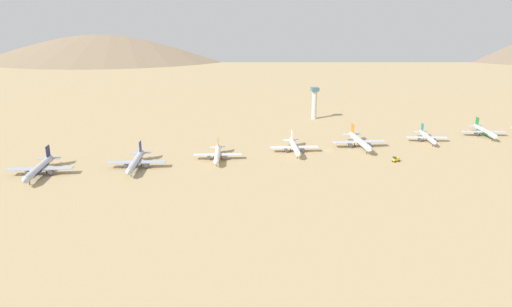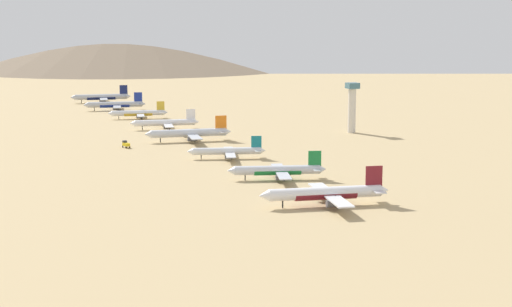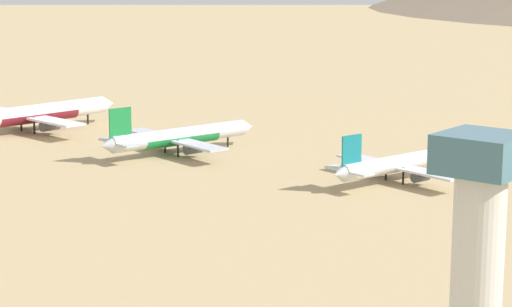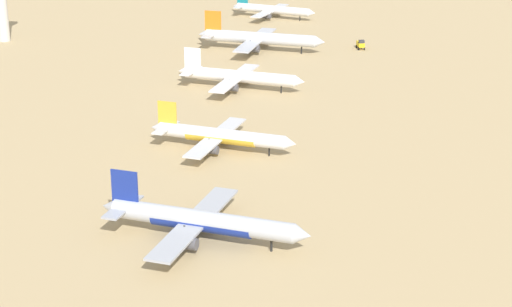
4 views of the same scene
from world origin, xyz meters
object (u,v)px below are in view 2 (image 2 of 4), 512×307
(parked_jet_5, at_px, (228,151))
(service_truck, at_px, (126,144))
(parked_jet_3, at_px, (166,123))
(parked_jet_1, at_px, (115,105))
(parked_jet_4, at_px, (190,133))
(parked_jet_0, at_px, (102,97))
(parked_jet_6, at_px, (278,170))
(parked_jet_2, at_px, (139,113))
(control_tower, at_px, (352,105))
(parked_jet_7, at_px, (326,193))

(parked_jet_5, relative_size, service_truck, 7.10)
(parked_jet_3, distance_m, parked_jet_5, 114.48)
(parked_jet_1, distance_m, parked_jet_4, 168.71)
(parked_jet_4, bearing_deg, parked_jet_0, -83.58)
(parked_jet_3, distance_m, parked_jet_6, 172.27)
(parked_jet_1, bearing_deg, parked_jet_0, -86.28)
(parked_jet_4, height_order, parked_jet_6, parked_jet_4)
(parked_jet_0, relative_size, service_truck, 8.92)
(parked_jet_2, distance_m, parked_jet_6, 231.44)
(parked_jet_0, xyz_separation_m, control_tower, (-130.50, 222.30, 12.58))
(parked_jet_3, bearing_deg, control_tower, 156.04)
(parked_jet_3, distance_m, parked_jet_4, 53.27)
(parked_jet_1, distance_m, service_truck, 179.17)
(parked_jet_3, relative_size, control_tower, 1.43)
(parked_jet_3, height_order, parked_jet_5, parked_jet_3)
(parked_jet_3, height_order, parked_jet_7, parked_jet_7)
(parked_jet_6, distance_m, service_truck, 119.46)
(service_truck, relative_size, control_tower, 0.18)
(parked_jet_1, bearing_deg, control_tower, 127.91)
(parked_jet_0, bearing_deg, parked_jet_7, 95.94)
(parked_jet_3, height_order, parked_jet_6, parked_jet_3)
(parked_jet_4, height_order, parked_jet_5, parked_jet_4)
(parked_jet_1, distance_m, parked_jet_7, 339.59)
(parked_jet_4, distance_m, parked_jet_6, 119.03)
(parked_jet_5, bearing_deg, parked_jet_0, -83.68)
(parked_jet_1, bearing_deg, parked_jet_2, 99.64)
(parked_jet_3, bearing_deg, parked_jet_6, 96.00)
(parked_jet_0, height_order, parked_jet_6, parked_jet_0)
(parked_jet_1, bearing_deg, parked_jet_7, 96.33)
(service_truck, bearing_deg, parked_jet_2, -102.16)
(service_truck, xyz_separation_m, control_tower, (-143.61, -15.74, 15.34))
(parked_jet_1, distance_m, parked_jet_5, 229.92)
(parked_jet_7, bearing_deg, parked_jet_6, -88.09)
(parked_jet_6, bearing_deg, parked_jet_1, -82.87)
(parked_jet_7, height_order, control_tower, control_tower)
(parked_jet_7, bearing_deg, control_tower, -117.01)
(parked_jet_1, bearing_deg, service_truck, 84.55)
(parked_jet_1, distance_m, parked_jet_3, 115.56)
(parked_jet_0, xyz_separation_m, parked_jet_7, (-41.34, 397.23, 0.14))
(parked_jet_6, relative_size, service_truck, 7.83)
(parked_jet_7, xyz_separation_m, control_tower, (-89.16, -174.92, 12.44))
(parked_jet_3, bearing_deg, service_truck, 61.58)
(parked_jet_0, distance_m, parked_jet_5, 289.67)
(parked_jet_4, xyz_separation_m, parked_jet_7, (-15.80, 170.20, 0.02))
(parked_jet_5, bearing_deg, parked_jet_4, -84.06)
(control_tower, bearing_deg, parked_jet_3, -23.96)
(parked_jet_0, bearing_deg, parked_jet_6, 96.54)
(parked_jet_3, xyz_separation_m, parked_jet_7, (-19.75, 223.33, 0.63))
(parked_jet_0, relative_size, parked_jet_3, 1.13)
(parked_jet_4, relative_size, service_truck, 9.03)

